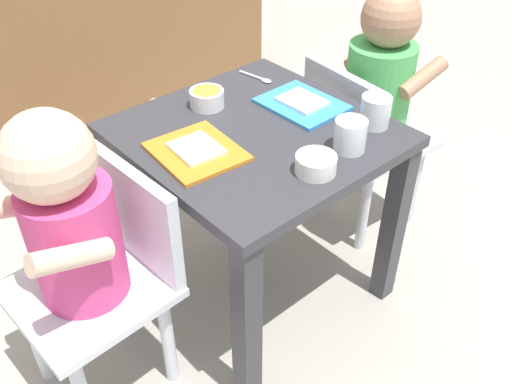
% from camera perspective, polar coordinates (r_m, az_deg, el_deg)
% --- Properties ---
extents(ground_plane, '(7.00, 7.00, 0.00)m').
position_cam_1_polar(ground_plane, '(1.51, 0.00, -9.41)').
color(ground_plane, '#9E998E').
extents(dining_table, '(0.52, 0.53, 0.48)m').
position_cam_1_polar(dining_table, '(1.26, 0.00, 2.67)').
color(dining_table, '#333338').
rests_on(dining_table, ground).
extents(seated_child_left, '(0.29, 0.29, 0.68)m').
position_cam_1_polar(seated_child_left, '(1.06, -17.67, -3.66)').
color(seated_child_left, silver).
rests_on(seated_child_left, ground).
extents(seated_child_right, '(0.31, 0.31, 0.69)m').
position_cam_1_polar(seated_child_right, '(1.51, 12.04, 10.18)').
color(seated_child_right, silver).
rests_on(seated_child_right, ground).
extents(dog, '(0.40, 0.36, 0.31)m').
position_cam_1_polar(dog, '(1.70, -11.98, 4.54)').
color(dog, beige).
rests_on(dog, ground).
extents(food_tray_left, '(0.17, 0.19, 0.02)m').
position_cam_1_polar(food_tray_left, '(1.13, -6.07, 4.17)').
color(food_tray_left, orange).
rests_on(food_tray_left, dining_table).
extents(food_tray_right, '(0.15, 0.19, 0.02)m').
position_cam_1_polar(food_tray_right, '(1.30, 4.69, 8.95)').
color(food_tray_right, '#388CD8').
rests_on(food_tray_right, dining_table).
extents(water_cup_left, '(0.07, 0.07, 0.07)m').
position_cam_1_polar(water_cup_left, '(1.14, 9.52, 5.52)').
color(water_cup_left, white).
rests_on(water_cup_left, dining_table).
extents(water_cup_right, '(0.06, 0.06, 0.07)m').
position_cam_1_polar(water_cup_right, '(1.24, 11.98, 7.83)').
color(water_cup_right, white).
rests_on(water_cup_right, dining_table).
extents(cereal_bowl_left_side, '(0.08, 0.08, 0.04)m').
position_cam_1_polar(cereal_bowl_left_side, '(1.07, 6.09, 2.89)').
color(cereal_bowl_left_side, white).
rests_on(cereal_bowl_left_side, dining_table).
extents(veggie_bowl_far, '(0.08, 0.08, 0.04)m').
position_cam_1_polar(veggie_bowl_far, '(1.29, -5.01, 9.50)').
color(veggie_bowl_far, white).
rests_on(veggie_bowl_far, dining_table).
extents(spoon_by_left_tray, '(0.03, 0.10, 0.01)m').
position_cam_1_polar(spoon_by_left_tray, '(1.42, 0.26, 11.50)').
color(spoon_by_left_tray, silver).
rests_on(spoon_by_left_tray, dining_table).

